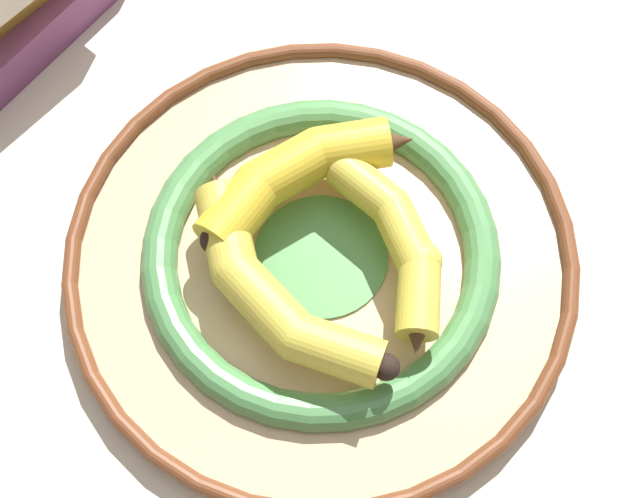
% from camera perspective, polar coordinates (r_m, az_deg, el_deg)
% --- Properties ---
extents(ground_plane, '(2.80, 2.80, 0.00)m').
position_cam_1_polar(ground_plane, '(0.68, 2.60, -1.57)').
color(ground_plane, beige).
extents(decorative_bowl, '(0.39, 0.39, 0.03)m').
position_cam_1_polar(decorative_bowl, '(0.67, 0.00, -0.69)').
color(decorative_bowl, tan).
rests_on(decorative_bowl, ground_plane).
extents(banana_a, '(0.18, 0.14, 0.03)m').
position_cam_1_polar(banana_a, '(0.62, -3.11, -2.69)').
color(banana_a, gold).
rests_on(banana_a, decorative_bowl).
extents(banana_b, '(0.11, 0.14, 0.03)m').
position_cam_1_polar(banana_b, '(0.64, 5.03, 0.35)').
color(banana_b, gold).
rests_on(banana_b, decorative_bowl).
extents(banana_c, '(0.14, 0.14, 0.04)m').
position_cam_1_polar(banana_c, '(0.66, -1.46, 4.90)').
color(banana_c, gold).
rests_on(banana_c, decorative_bowl).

